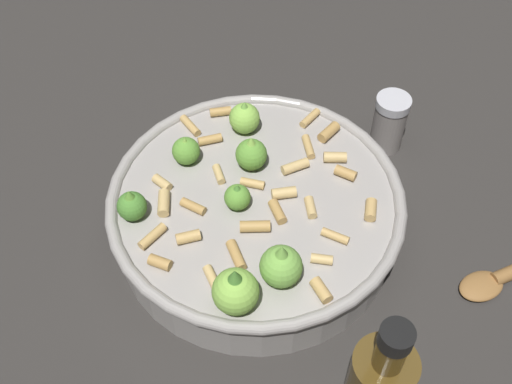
% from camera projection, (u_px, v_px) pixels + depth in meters
% --- Properties ---
extents(ground_plane, '(2.40, 2.40, 0.00)m').
position_uv_depth(ground_plane, '(256.00, 231.00, 0.75)').
color(ground_plane, '#2D2B28').
extents(cooking_pan, '(0.33, 0.33, 0.12)m').
position_uv_depth(cooking_pan, '(255.00, 211.00, 0.71)').
color(cooking_pan, '#9E9993').
rests_on(cooking_pan, ground).
extents(pepper_shaker, '(0.04, 0.04, 0.08)m').
position_uv_depth(pepper_shaker, '(389.00, 122.00, 0.80)').
color(pepper_shaker, gray).
rests_on(pepper_shaker, ground).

